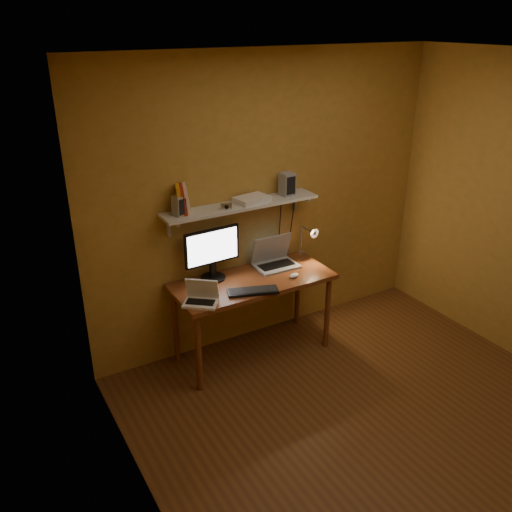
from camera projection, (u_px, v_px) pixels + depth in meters
room at (394, 268)px, 3.57m from camera, size 3.44×3.24×2.64m
desk at (253, 288)px, 4.68m from camera, size 1.40×0.60×0.75m
wall_shelf at (241, 206)px, 4.55m from camera, size 1.40×0.25×0.21m
monitor at (212, 251)px, 4.56m from camera, size 0.50×0.22×0.46m
laptop at (274, 258)px, 4.88m from camera, size 0.39×0.28×0.28m
netbook at (201, 296)px, 4.25m from camera, size 0.32×0.31×0.20m
keyboard at (253, 291)px, 4.42m from camera, size 0.44×0.27×0.02m
mouse at (294, 275)px, 4.68m from camera, size 0.11×0.08×0.03m
desk_lamp at (308, 237)px, 4.96m from camera, size 0.09×0.23×0.38m
speaker_left at (179, 206)px, 4.25m from camera, size 0.11×0.11×0.16m
speaker_right at (287, 184)px, 4.72m from camera, size 0.12×0.12×0.20m
books at (183, 199)px, 4.28m from camera, size 0.17×0.17×0.23m
shelf_camera at (226, 206)px, 4.39m from camera, size 0.10×0.05×0.06m
router at (252, 199)px, 4.58m from camera, size 0.31×0.23×0.05m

